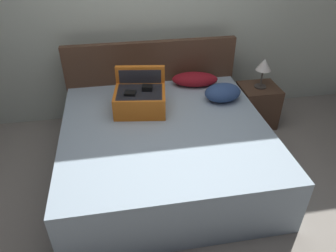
{
  "coord_description": "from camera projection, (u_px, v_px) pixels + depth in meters",
  "views": [
    {
      "loc": [
        -0.4,
        -2.02,
        2.21
      ],
      "look_at": [
        0.0,
        0.26,
        0.64
      ],
      "focal_mm": 34.15,
      "sensor_mm": 36.0,
      "label": 1
    }
  ],
  "objects": [
    {
      "name": "pillow_near_headboard",
      "position": [
        195.0,
        79.0,
        3.63
      ],
      "size": [
        0.55,
        0.33,
        0.15
      ],
      "primitive_type": "ellipsoid",
      "rotation": [
        0.0,
        0.0,
        -0.17
      ],
      "color": "maroon",
      "rests_on": "bed"
    },
    {
      "name": "table_lamp",
      "position": [
        264.0,
        66.0,
        3.59
      ],
      "size": [
        0.17,
        0.17,
        0.35
      ],
      "color": "#3F3833",
      "rests_on": "nightstand"
    },
    {
      "name": "hard_case_large",
      "position": [
        140.0,
        98.0,
        3.16
      ],
      "size": [
        0.55,
        0.5,
        0.39
      ],
      "rotation": [
        0.0,
        0.0,
        -0.15
      ],
      "color": "#D16619",
      "rests_on": "bed"
    },
    {
      "name": "headboard",
      "position": [
        152.0,
        83.0,
        3.79
      ],
      "size": [
        1.95,
        0.08,
        1.02
      ],
      "primitive_type": "cube",
      "color": "#4C3323",
      "rests_on": "ground"
    },
    {
      "name": "bed",
      "position": [
        166.0,
        150.0,
        3.12
      ],
      "size": [
        1.92,
        1.88,
        0.54
      ],
      "primitive_type": "cube",
      "color": "#99ADBC",
      "rests_on": "ground"
    },
    {
      "name": "pillow_center_head",
      "position": [
        223.0,
        93.0,
        3.34
      ],
      "size": [
        0.43,
        0.33,
        0.18
      ],
      "primitive_type": "ellipsoid",
      "rotation": [
        0.0,
        0.0,
        0.13
      ],
      "color": "navy",
      "rests_on": "bed"
    },
    {
      "name": "nightstand",
      "position": [
        257.0,
        105.0,
        3.87
      ],
      "size": [
        0.44,
        0.4,
        0.5
      ],
      "primitive_type": "cube",
      "color": "#4C3323",
      "rests_on": "ground"
    },
    {
      "name": "ground_plane",
      "position": [
        173.0,
        199.0,
        2.95
      ],
      "size": [
        12.0,
        12.0,
        0.0
      ],
      "primitive_type": "plane",
      "color": "gray"
    },
    {
      "name": "back_wall",
      "position": [
        147.0,
        9.0,
        3.57
      ],
      "size": [
        8.0,
        0.1,
        2.6
      ],
      "primitive_type": "cube",
      "color": "#B7C1B2",
      "rests_on": "ground"
    }
  ]
}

